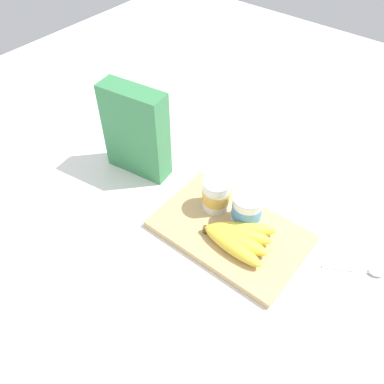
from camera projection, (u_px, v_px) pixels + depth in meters
ground_plane at (229, 234)px, 0.94m from camera, size 2.40×2.40×0.00m
cutting_board at (230, 231)px, 0.93m from camera, size 0.35×0.22×0.02m
cereal_box at (136, 132)px, 1.01m from camera, size 0.18×0.09×0.25m
yogurt_cup_front at (216, 194)px, 0.95m from camera, size 0.07×0.07×0.08m
yogurt_cup_back at (247, 209)px, 0.91m from camera, size 0.07×0.07×0.09m
banana_bunch at (237, 237)px, 0.89m from camera, size 0.17×0.14×0.04m
spoon at (364, 271)px, 0.86m from camera, size 0.12×0.08×0.01m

